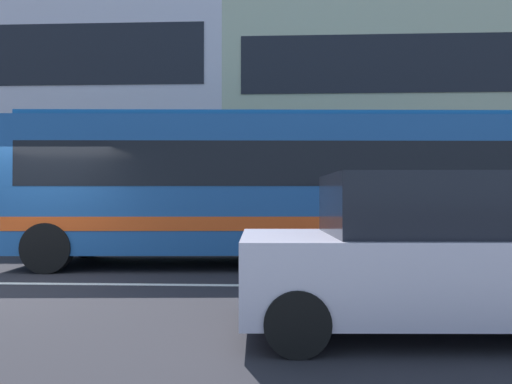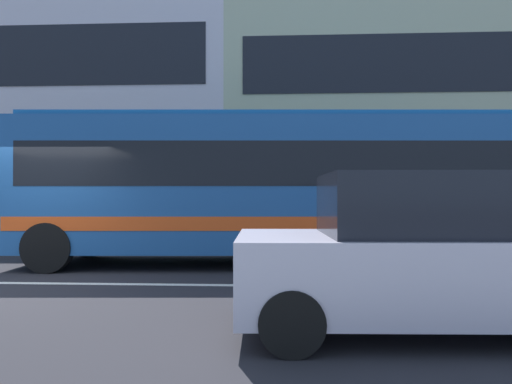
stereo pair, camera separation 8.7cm
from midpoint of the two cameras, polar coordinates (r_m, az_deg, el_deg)
ground_plane at (r=8.94m, az=-27.91°, el=-10.29°), size 160.00×160.00×0.00m
lane_centre_line at (r=8.94m, az=-27.91°, el=-10.26°), size 60.00×0.16×0.01m
hedge_row_far at (r=14.22m, az=-10.28°, el=-5.01°), size 16.26×1.10×0.84m
apartment_block_left at (r=26.59m, az=-22.92°, el=10.05°), size 18.37×10.90×12.82m
apartment_block_right at (r=25.15m, az=20.93°, el=9.59°), size 19.79×10.90×11.89m
transit_bus at (r=10.03m, az=5.20°, el=1.06°), size 12.16×3.09×3.28m
sedan_oncoming at (r=5.48m, az=22.14°, el=-7.66°), size 4.56×2.02×1.77m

